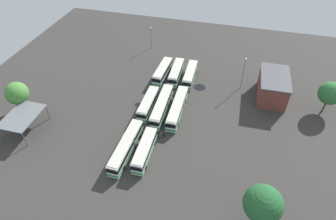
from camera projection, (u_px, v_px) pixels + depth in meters
The scene contains 19 objects.
ground_plane at pixel (163, 112), 73.17m from camera, with size 108.67×108.67×0.00m, color #383533.
bus_row0_slot0 at pixel (163, 71), 83.50m from camera, with size 11.47×3.04×3.45m.
bus_row0_slot1 at pixel (176, 72), 83.15m from camera, with size 11.24×2.87×3.45m.
bus_row0_slot2 at pixel (190, 75), 82.27m from camera, with size 11.23×2.80×3.45m.
bus_row1_slot0 at pixel (148, 104), 72.63m from camera, with size 11.07×2.60×3.45m.
bus_row1_slot1 at pixel (162, 106), 72.04m from camera, with size 14.46×2.83×3.45m.
bus_row1_slot2 at pixel (177, 108), 71.46m from camera, with size 14.44×2.73×3.45m.
bus_row2_slot0 at pixel (126, 147), 61.90m from camera, with size 14.46×2.88×3.45m.
bus_row2_slot1 at pixel (145, 150), 61.16m from camera, with size 11.07×2.75×3.45m.
depot_building at pixel (273, 87), 75.50m from camera, with size 12.51×7.61×6.55m.
maintenance_shelter at pixel (22, 116), 65.70m from camera, with size 9.86×6.95×4.37m.
lamp_post_mid_lot at pixel (151, 37), 94.66m from camera, with size 0.56×0.28×7.35m.
lamp_post_by_building at pixel (243, 72), 77.29m from camera, with size 0.56×0.28×9.41m.
tree_south_edge at pixel (17, 93), 69.51m from camera, with size 5.51×5.51×8.48m.
tree_north_edge at pixel (263, 204), 47.15m from camera, with size 6.56×6.56×9.26m.
tree_east_edge at pixel (330, 93), 69.76m from camera, with size 5.69×5.69×8.42m.
puddle_front_lane at pixel (137, 105), 75.15m from camera, with size 1.54×1.54×0.01m, color black.
puddle_centre_drain at pixel (161, 135), 66.93m from camera, with size 2.29×2.29×0.01m, color black.
puddle_near_shelter at pixel (200, 87), 80.78m from camera, with size 3.30×3.30×0.01m, color black.
Camera 1 is at (52.42, 15.47, 48.67)m, focal length 30.92 mm.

